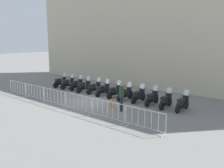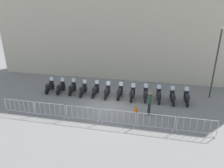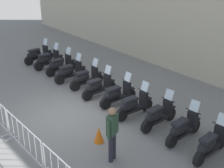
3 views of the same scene
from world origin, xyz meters
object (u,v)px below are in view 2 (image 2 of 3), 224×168
motorcycle_5 (107,92)px  barrier_segment_4 (156,122)px  motorcycle_2 (72,89)px  barrier_segment_0 (20,107)px  motorcycle_1 (60,88)px  barrier_segment_1 (50,110)px  barrier_segment_5 (197,127)px  barrier_segment_2 (83,114)px  motorcycle_6 (120,93)px  motorcycle_4 (95,91)px  motorcycle_8 (145,95)px  barrier_segment_3 (118,118)px  officer_near_row_end (150,102)px  street_lamp (217,57)px  motorcycle_7 (132,95)px  motorcycle_3 (83,90)px  motorcycle_0 (49,87)px  traffic_cone (136,108)px  motorcycle_9 (159,96)px  motorcycle_10 (173,98)px  motorcycle_11 (187,99)px

motorcycle_5 → barrier_segment_4: 5.75m
motorcycle_2 → barrier_segment_0: 4.72m
motorcycle_1 → barrier_segment_1: (1.06, -4.20, 0.07)m
barrier_segment_0 → barrier_segment_5: 11.75m
barrier_segment_2 → motorcycle_6: bearing=64.8°
motorcycle_1 → barrier_segment_2: size_ratio=0.76×
motorcycle_6 → motorcycle_5: bearing=-177.1°
motorcycle_5 → motorcycle_1: bearing=176.1°
motorcycle_5 → barrier_segment_1: size_ratio=0.76×
barrier_segment_1 → motorcycle_4: bearing=62.4°
barrier_segment_0 → barrier_segment_5: size_ratio=1.00×
motorcycle_6 → motorcycle_8: size_ratio=1.00×
barrier_segment_3 → officer_near_row_end: size_ratio=1.31×
motorcycle_2 → street_lamp: bearing=5.3°
motorcycle_1 → motorcycle_7: bearing=-3.8°
barrier_segment_3 → motorcycle_5: bearing=109.8°
motorcycle_2 → motorcycle_3: bearing=-10.2°
motorcycle_7 → barrier_segment_0: motorcycle_7 is taller
motorcycle_6 → officer_near_row_end: size_ratio=1.00×
barrier_segment_4 → motorcycle_4: bearing=137.7°
motorcycle_1 → motorcycle_6: 5.34m
motorcycle_0 → barrier_segment_4: 10.26m
motorcycle_6 → barrier_segment_2: (-1.92, -4.08, 0.07)m
barrier_segment_4 → barrier_segment_2: bearing=177.0°
motorcycle_2 → motorcycle_7: size_ratio=1.00×
motorcycle_5 → street_lamp: bearing=9.2°
traffic_cone → motorcycle_7: bearing=101.2°
barrier_segment_5 → motorcycle_0: bearing=157.7°
barrier_segment_4 → motorcycle_7: bearing=112.5°
motorcycle_1 → motorcycle_7: (6.39, -0.43, 0.00)m
motorcycle_5 → barrier_segment_0: (-5.55, -3.78, 0.07)m
motorcycle_4 → traffic_cone: (3.58, -2.31, -0.18)m
motorcycle_5 → motorcycle_6: (1.07, 0.05, 0.00)m
motorcycle_0 → motorcycle_9: size_ratio=1.00×
motorcycle_1 → motorcycle_10: size_ratio=1.00×
motorcycle_7 → barrier_segment_4: bearing=-67.5°
barrier_segment_1 → officer_near_row_end: (6.67, 1.48, 0.45)m
officer_near_row_end → motorcycle_11: bearing=37.0°
motorcycle_2 → barrier_segment_3: (4.68, -4.45, 0.07)m
barrier_segment_0 → traffic_cone: 8.25m
motorcycle_7 → traffic_cone: 2.03m
motorcycle_2 → motorcycle_4: size_ratio=1.00×
motorcycle_7 → barrier_segment_1: motorcycle_7 is taller
barrier_segment_4 → street_lamp: size_ratio=0.39×
motorcycle_3 → motorcycle_6: same height
motorcycle_8 → barrier_segment_1: size_ratio=0.76×
motorcycle_3 → motorcycle_11: size_ratio=1.00×
motorcycle_9 → motorcycle_3: bearing=178.0°
motorcycle_3 → barrier_segment_2: (1.28, -4.14, 0.07)m
motorcycle_0 → barrier_segment_3: (6.82, -4.47, 0.07)m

